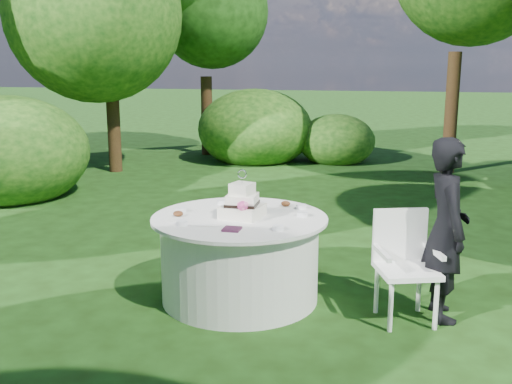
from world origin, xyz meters
The scene contains 9 objects.
ground centered at (0.00, 0.00, 0.00)m, with size 80.00×80.00×0.00m, color #19330D.
napkins centered at (0.05, -0.44, 0.78)m, with size 0.14×0.14×0.02m, color #441D36.
feather_plume centered at (-0.30, -0.36, 0.78)m, with size 0.48×0.07×0.01m, color white.
guest centered at (1.75, 0.01, 0.76)m, with size 0.56×0.36×1.53m, color black.
table centered at (0.00, 0.00, 0.39)m, with size 1.56×1.56×0.77m.
cake centered at (0.03, -0.01, 0.88)m, with size 0.38×0.38×0.43m.
chair centered at (1.43, -0.07, 0.52)m, with size 0.59×0.59×0.91m.
votives centered at (0.03, 0.04, 0.79)m, with size 1.20×0.91×0.04m.
petal_cups centered at (-0.10, 0.18, 0.79)m, with size 0.95×0.69×0.05m.
Camera 1 is at (1.32, -4.95, 2.11)m, focal length 42.00 mm.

